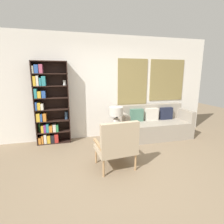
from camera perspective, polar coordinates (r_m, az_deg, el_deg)
name	(u,v)px	position (r m, az deg, el deg)	size (l,w,h in m)	color
ground_plane	(120,175)	(3.20, 2.59, -19.73)	(14.00, 14.00, 0.00)	#847056
wall_back	(100,87)	(4.72, -3.79, 8.02)	(6.40, 0.08, 2.70)	white
bookshelf	(49,107)	(4.53, -20.01, 1.44)	(0.81, 0.30, 2.00)	black
armchair	(117,144)	(3.13, 1.79, -10.29)	(0.73, 0.64, 0.91)	tan
couch	(153,125)	(4.95, 13.25, -4.13)	(1.94, 0.84, 0.87)	#9E9384
side_table	(114,129)	(4.00, 0.61, -5.61)	(0.50, 0.50, 0.53)	brown
table_lamp	(116,115)	(3.89, 1.33, -0.93)	(0.32, 0.32, 0.46)	#A59E93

